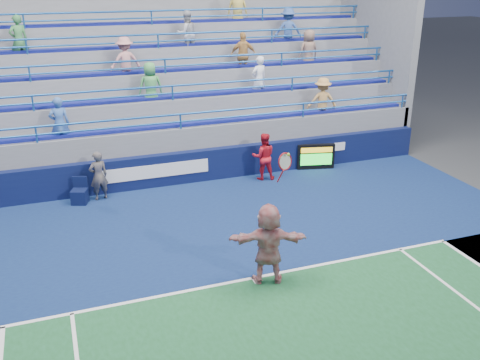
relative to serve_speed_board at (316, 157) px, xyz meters
name	(u,v)px	position (x,y,z in m)	size (l,w,h in m)	color
ground	(253,279)	(-4.83, -6.18, -0.47)	(120.00, 120.00, 0.00)	#333538
sponsor_wall	(184,167)	(-4.83, 0.32, 0.08)	(18.00, 0.32, 1.10)	#0B113C
bleacher_stand	(159,113)	(-4.83, 4.09, 1.07)	(18.00, 5.60, 6.13)	slate
serve_speed_board	(316,157)	(0.00, 0.00, 0.00)	(1.36, 0.44, 0.94)	black
judge_chair	(80,195)	(-8.31, -0.26, -0.21)	(0.59, 0.60, 0.82)	#0B1337
tennis_player	(268,244)	(-4.54, -6.38, 0.51)	(1.89, 1.07, 3.12)	silver
line_judge	(99,176)	(-7.68, -0.18, 0.32)	(0.58, 0.38, 1.59)	#141737
ball_girl	(264,157)	(-2.16, -0.28, 0.35)	(0.80, 0.62, 1.65)	red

